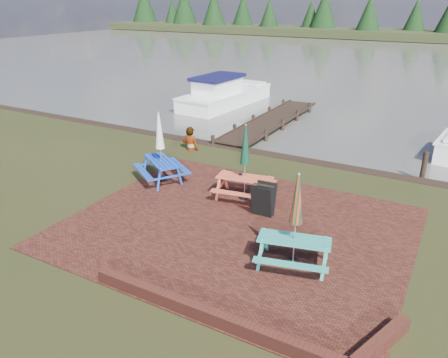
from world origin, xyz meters
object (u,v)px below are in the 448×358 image
jetty (270,121)px  boat_jetty (224,95)px  person (190,127)px  chalkboard (263,200)px  picnic_table_teal (295,235)px  picnic_table_red (245,174)px  picnic_table_blue (161,157)px

jetty → boat_jetty: boat_jetty is taller
jetty → person: bearing=-102.8°
chalkboard → person: size_ratio=0.49×
picnic_table_teal → boat_jetty: 17.32m
jetty → boat_jetty: bearing=145.0°
picnic_table_teal → person: 8.93m
person → picnic_table_red: bearing=139.3°
picnic_table_red → chalkboard: picnic_table_red is taller
picnic_table_blue → boat_jetty: size_ratio=0.33×
boat_jetty → person: bearing=-65.3°
picnic_table_blue → boat_jetty: picnic_table_blue is taller
picnic_table_teal → picnic_table_red: bearing=120.5°
picnic_table_teal → jetty: (-5.49, 11.24, -0.70)m
picnic_table_blue → chalkboard: bearing=24.5°
picnic_table_teal → boat_jetty: size_ratio=0.32×
picnic_table_teal → picnic_table_red: size_ratio=0.97×
picnic_table_red → picnic_table_blue: (-3.13, -0.07, 0.00)m
picnic_table_teal → person: size_ratio=1.19×
jetty → person: (-1.22, -5.36, 0.86)m
person → picnic_table_blue: bearing=103.0°
picnic_table_teal → picnic_table_red: picnic_table_red is taller
picnic_table_red → boat_jetty: picnic_table_red is taller
picnic_table_blue → boat_jetty: bearing=143.3°
picnic_table_red → boat_jetty: 13.57m
picnic_table_teal → boat_jetty: bearing=111.0°
person → boat_jetty: bearing=-72.7°
picnic_table_teal → boat_jetty: picnic_table_teal is taller
chalkboard → boat_jetty: bearing=119.4°
picnic_table_red → picnic_table_blue: bearing=172.2°
jetty → person: size_ratio=4.65×
chalkboard → picnic_table_teal: bearing=-54.0°
picnic_table_red → chalkboard: size_ratio=2.47×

